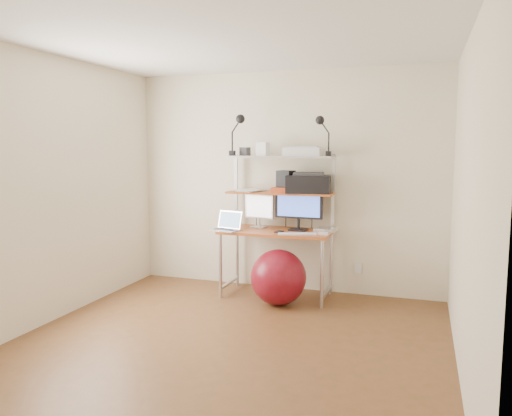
{
  "coord_description": "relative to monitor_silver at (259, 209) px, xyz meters",
  "views": [
    {
      "loc": [
        1.5,
        -3.74,
        1.64
      ],
      "look_at": [
        -0.14,
        1.15,
        1.01
      ],
      "focal_mm": 35.0,
      "sensor_mm": 36.0,
      "label": 1
    }
  ],
  "objects": [
    {
      "name": "red_box",
      "position": [
        0.27,
        -0.08,
        0.23
      ],
      "size": [
        0.21,
        0.15,
        0.06
      ],
      "primitive_type": "cube",
      "rotation": [
        0.0,
        0.0,
        0.09
      ],
      "color": "#B7411D",
      "rests_on": "mid_shelf"
    },
    {
      "name": "nas_cube",
      "position": [
        0.3,
        0.02,
        0.32
      ],
      "size": [
        0.2,
        0.2,
        0.24
      ],
      "primitive_type": "cube",
      "rotation": [
        0.0,
        0.0,
        -0.24
      ],
      "color": "black",
      "rests_on": "mid_shelf"
    },
    {
      "name": "room",
      "position": [
        0.24,
        -1.56,
        0.3
      ],
      "size": [
        3.6,
        3.6,
        3.6
      ],
      "color": "brown",
      "rests_on": "ground"
    },
    {
      "name": "clip_lamp_right",
      "position": [
        0.7,
        -0.03,
        0.91
      ],
      "size": [
        0.17,
        0.09,
        0.42
      ],
      "color": "black",
      "rests_on": "top_shelf"
    },
    {
      "name": "phone",
      "position": [
        0.3,
        -0.23,
        -0.21
      ],
      "size": [
        0.08,
        0.13,
        0.01
      ],
      "primitive_type": "cube",
      "rotation": [
        0.0,
        0.0,
        -0.14
      ],
      "color": "black",
      "rests_on": "desktop"
    },
    {
      "name": "wall_outlet",
      "position": [
        1.09,
        0.22,
        -0.65
      ],
      "size": [
        0.08,
        0.01,
        0.12
      ],
      "primitive_type": "cube",
      "color": "silver",
      "rests_on": "room"
    },
    {
      "name": "paper_stack",
      "position": [
        -0.13,
        0.01,
        0.21
      ],
      "size": [
        0.37,
        0.41,
        0.02
      ],
      "color": "white",
      "rests_on": "mid_shelf"
    },
    {
      "name": "printer",
      "position": [
        0.56,
        -0.0,
        0.3
      ],
      "size": [
        0.51,
        0.38,
        0.22
      ],
      "rotation": [
        0.0,
        0.0,
        0.13
      ],
      "color": "black",
      "rests_on": "mid_shelf"
    },
    {
      "name": "laptop",
      "position": [
        -0.27,
        -0.28,
        -0.17
      ],
      "size": [
        0.35,
        0.3,
        0.26
      ],
      "rotation": [
        0.0,
        0.0,
        -0.25
      ],
      "color": "silver",
      "rests_on": "desktop"
    },
    {
      "name": "box_grey",
      "position": [
        -0.18,
        0.03,
        0.65
      ],
      "size": [
        0.11,
        0.11,
        0.09
      ],
      "primitive_type": "cube",
      "rotation": [
        0.0,
        0.0,
        -0.21
      ],
      "color": "#2E2E31",
      "rests_on": "top_shelf"
    },
    {
      "name": "clip_lamp_left",
      "position": [
        -0.22,
        -0.07,
        0.93
      ],
      "size": [
        0.18,
        0.1,
        0.45
      ],
      "color": "black",
      "rests_on": "top_shelf"
    },
    {
      "name": "computer_desk",
      "position": [
        0.24,
        -0.06,
        0.0
      ],
      "size": [
        1.2,
        0.6,
        1.57
      ],
      "color": "#AE5121",
      "rests_on": "ground"
    },
    {
      "name": "scanner",
      "position": [
        0.48,
        0.03,
        0.65
      ],
      "size": [
        0.42,
        0.29,
        0.11
      ],
      "rotation": [
        0.0,
        0.0,
        0.09
      ],
      "color": "silver",
      "rests_on": "top_shelf"
    },
    {
      "name": "monitor_silver",
      "position": [
        0.0,
        0.0,
        0.0
      ],
      "size": [
        0.36,
        0.16,
        0.4
      ],
      "rotation": [
        0.0,
        0.0,
        -0.2
      ],
      "color": "silver",
      "rests_on": "desktop"
    },
    {
      "name": "keyboard",
      "position": [
        0.52,
        -0.3,
        -0.21
      ],
      "size": [
        0.41,
        0.23,
        0.01
      ],
      "primitive_type": "cube",
      "rotation": [
        0.0,
        0.0,
        0.31
      ],
      "color": "silver",
      "rests_on": "desktop"
    },
    {
      "name": "box_white",
      "position": [
        0.05,
        -0.02,
        0.67
      ],
      "size": [
        0.14,
        0.12,
        0.15
      ],
      "primitive_type": "cube",
      "rotation": [
        0.0,
        0.0,
        -0.18
      ],
      "color": "silver",
      "rests_on": "top_shelf"
    },
    {
      "name": "monitor_black",
      "position": [
        0.47,
        -0.04,
        0.05
      ],
      "size": [
        0.53,
        0.16,
        0.53
      ],
      "rotation": [
        0.0,
        0.0,
        -0.05
      ],
      "color": "black",
      "rests_on": "desktop"
    },
    {
      "name": "mac_mini",
      "position": [
        0.77,
        -0.03,
        -0.19
      ],
      "size": [
        0.24,
        0.24,
        0.04
      ],
      "primitive_type": "cube",
      "rotation": [
        0.0,
        0.0,
        -0.2
      ],
      "color": "silver",
      "rests_on": "desktop"
    },
    {
      "name": "exercise_ball",
      "position": [
        0.34,
        -0.41,
        -0.66
      ],
      "size": [
        0.58,
        0.58,
        0.58
      ],
      "primitive_type": "sphere",
      "color": "maroon",
      "rests_on": "floor"
    },
    {
      "name": "mouse",
      "position": [
        0.78,
        -0.25,
        -0.2
      ],
      "size": [
        0.1,
        0.07,
        0.03
      ],
      "primitive_type": "cube",
      "rotation": [
        0.0,
        0.0,
        0.08
      ],
      "color": "silver",
      "rests_on": "desktop"
    }
  ]
}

